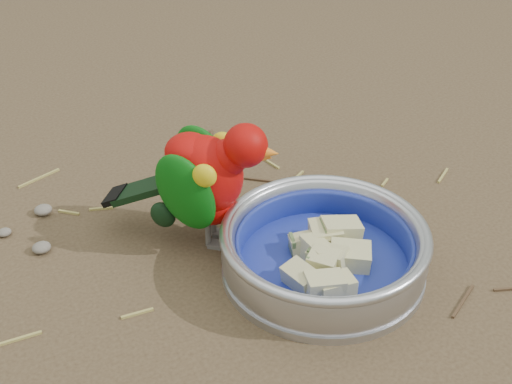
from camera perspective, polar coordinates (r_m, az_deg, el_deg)
ground at (r=0.78m, az=4.80°, el=-10.50°), size 60.00×60.00×0.00m
food_bowl at (r=0.84m, az=5.38°, el=-5.97°), size 0.24×0.24×0.02m
bowl_wall at (r=0.82m, az=5.49°, el=-4.35°), size 0.24×0.24×0.04m
fruit_wedges at (r=0.82m, az=5.46°, el=-4.74°), size 0.14×0.14×0.03m
lory_parrot at (r=0.84m, az=-4.03°, el=0.52°), size 0.21×0.20×0.16m
ground_debris at (r=0.79m, az=0.97°, el=-9.18°), size 0.90×0.80×0.01m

